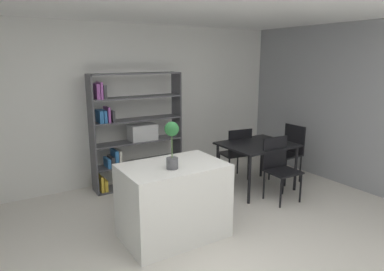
# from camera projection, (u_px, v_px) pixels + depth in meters

# --- Properties ---
(ground_plane) EXTENTS (8.64, 8.64, 0.00)m
(ground_plane) POSITION_uv_depth(u_px,v_px,m) (216.00, 259.00, 3.56)
(ground_plane) COLOR beige
(back_partition) EXTENTS (6.29, 0.06, 2.61)m
(back_partition) POSITION_uv_depth(u_px,v_px,m) (118.00, 105.00, 5.58)
(back_partition) COLOR silver
(back_partition) RESTS_ON ground_plane
(kitchen_island) EXTENTS (1.17, 0.77, 0.88)m
(kitchen_island) POSITION_uv_depth(u_px,v_px,m) (173.00, 201.00, 3.94)
(kitchen_island) COLOR white
(kitchen_island) RESTS_ON ground_plane
(potted_plant_on_island) EXTENTS (0.16, 0.16, 0.52)m
(potted_plant_on_island) POSITION_uv_depth(u_px,v_px,m) (172.00, 141.00, 3.63)
(potted_plant_on_island) COLOR #4C4C51
(potted_plant_on_island) RESTS_ON kitchen_island
(open_bookshelf) EXTENTS (1.48, 0.31, 1.84)m
(open_bookshelf) POSITION_uv_depth(u_px,v_px,m) (132.00, 132.00, 5.44)
(open_bookshelf) COLOR #4C4C51
(open_bookshelf) RESTS_ON ground_plane
(dining_table) EXTENTS (1.08, 0.89, 0.75)m
(dining_table) POSITION_uv_depth(u_px,v_px,m) (257.00, 148.00, 5.34)
(dining_table) COLOR black
(dining_table) RESTS_ON ground_plane
(dining_chair_near) EXTENTS (0.46, 0.44, 0.93)m
(dining_chair_near) POSITION_uv_depth(u_px,v_px,m) (279.00, 163.00, 4.99)
(dining_chair_near) COLOR black
(dining_chair_near) RESTS_ON ground_plane
(dining_chair_far) EXTENTS (0.49, 0.46, 0.91)m
(dining_chair_far) POSITION_uv_depth(u_px,v_px,m) (237.00, 150.00, 5.76)
(dining_chair_far) COLOR black
(dining_chair_far) RESTS_ON ground_plane
(dining_chair_window_side) EXTENTS (0.43, 0.42, 0.95)m
(dining_chair_window_side) POSITION_uv_depth(u_px,v_px,m) (290.00, 148.00, 5.76)
(dining_chair_window_side) COLOR black
(dining_chair_window_side) RESTS_ON ground_plane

